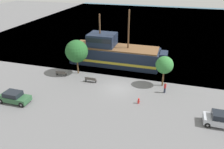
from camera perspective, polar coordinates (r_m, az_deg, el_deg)
name	(u,v)px	position (r m, az deg, el deg)	size (l,w,h in m)	color
ground_plane	(118,89)	(32.40, 1.54, -3.72)	(160.00, 160.00, 0.00)	slate
water_surface	(153,24)	(73.38, 10.71, 12.87)	(80.00, 80.00, 0.00)	#38667F
pirate_ship	(114,53)	(40.16, 0.52, 5.60)	(17.40, 4.98, 9.99)	#192338
moored_boat_dockside	(150,52)	(45.88, 9.92, 5.88)	(5.87, 1.98, 1.61)	silver
moored_boat_outer	(98,42)	(51.77, -3.72, 8.53)	(5.04, 2.38, 1.56)	navy
parked_car_curb_front	(14,97)	(31.67, -24.20, -5.42)	(4.18, 1.78, 1.53)	#2D5B38
parked_car_curb_mid	(222,120)	(27.83, 26.73, -10.49)	(3.90, 1.83, 1.61)	#B7BCC6
fire_hydrant	(139,101)	(29.05, 6.96, -6.80)	(0.42, 0.25, 0.76)	red
bench_promenade_east	(91,80)	(34.19, -5.61, -1.32)	(1.80, 0.45, 0.85)	#4C4742
bench_promenade_west	(61,73)	(37.01, -13.18, 0.30)	(1.77, 0.45, 0.85)	#4C4742
pedestrian_walking_near	(165,88)	(31.89, 13.66, -3.38)	(0.32, 0.32, 1.61)	#232838
tree_row_east	(77,51)	(36.08, -9.22, 5.99)	(3.70, 3.70, 5.78)	brown
tree_row_mideast	(164,65)	(32.69, 13.54, 2.42)	(2.60, 2.60, 4.69)	brown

